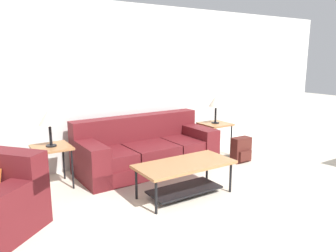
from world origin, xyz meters
TOP-DOWN VIEW (x-y plane):
  - wall_back at (0.00, 4.45)m, footprint 8.99×0.06m
  - couch at (-0.26, 3.87)m, footprint 2.22×0.98m
  - coffee_table at (-0.36, 2.68)m, footprint 1.26×0.60m
  - side_table_left at (-1.70, 3.89)m, footprint 0.49×0.51m
  - side_table_right at (1.19, 3.89)m, footprint 0.49×0.51m
  - table_lamp_left at (-1.70, 3.89)m, footprint 0.27×0.27m
  - table_lamp_right at (1.19, 3.89)m, footprint 0.27×0.27m
  - backpack at (1.25, 3.29)m, footprint 0.34×0.25m

SIDE VIEW (x-z plane):
  - backpack at x=1.25m, z-range -0.01..0.41m
  - couch at x=-0.26m, z-range -0.12..0.70m
  - coffee_table at x=-0.36m, z-range 0.11..0.54m
  - side_table_left at x=-1.70m, z-range 0.22..0.80m
  - side_table_right at x=1.19m, z-range 0.22..0.80m
  - table_lamp_left at x=-1.70m, z-range 0.71..1.22m
  - table_lamp_right at x=1.19m, z-range 0.71..1.22m
  - wall_back at x=0.00m, z-range 0.00..2.60m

